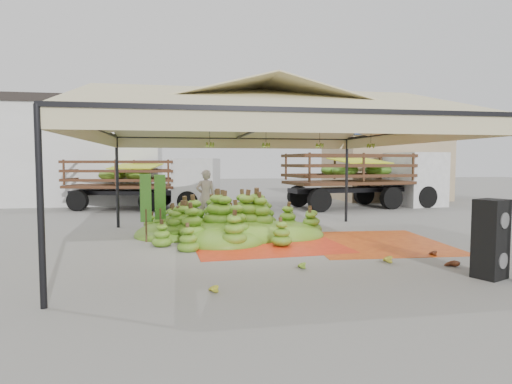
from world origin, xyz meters
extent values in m
plane|color=slate|center=(0.00, 0.00, 0.00)|extent=(90.00, 90.00, 0.00)
cylinder|color=black|center=(-4.00, -4.00, 1.50)|extent=(0.10, 0.10, 3.00)
cylinder|color=black|center=(-4.00, 4.00, 1.50)|extent=(0.10, 0.10, 3.00)
cylinder|color=black|center=(4.00, 4.00, 1.50)|extent=(0.10, 0.10, 3.00)
pyramid|color=#C1B689|center=(0.00, 0.00, 3.50)|extent=(8.00, 8.00, 1.00)
cube|color=black|center=(0.00, 0.00, 3.00)|extent=(8.00, 8.00, 0.08)
cube|color=#C1B689|center=(0.00, 0.00, 2.82)|extent=(8.00, 8.00, 0.36)
cube|color=silver|center=(-10.00, 14.00, 2.50)|extent=(14.00, 6.00, 5.00)
cube|color=black|center=(-10.00, 14.00, 5.20)|extent=(14.30, 6.30, 0.40)
cube|color=tan|center=(10.00, 13.00, 1.80)|extent=(6.00, 5.00, 3.60)
cube|color=navy|center=(10.00, 13.00, 3.85)|extent=(6.30, 5.30, 0.50)
cube|color=red|center=(0.24, 0.46, 0.01)|extent=(4.02, 3.85, 0.01)
cube|color=orange|center=(3.15, -0.05, 0.01)|extent=(3.78, 3.95, 0.01)
ellipsoid|color=#487B19|center=(-0.44, 1.69, 0.62)|extent=(5.92, 4.93, 1.23)
ellipsoid|color=gold|center=(2.30, -2.23, 0.11)|extent=(0.62, 0.58, 0.23)
ellipsoid|color=#ACA322|center=(-1.53, -3.70, 0.09)|extent=(0.41, 0.35, 0.18)
ellipsoid|color=#512412|center=(3.70, -1.78, 0.09)|extent=(0.46, 0.42, 0.17)
ellipsoid|color=#5A2A14|center=(3.49, -2.88, 0.10)|extent=(0.53, 0.49, 0.19)
ellipsoid|color=#55831B|center=(0.35, -2.40, 0.10)|extent=(0.49, 0.43, 0.19)
ellipsoid|color=#567E1A|center=(-1.20, 0.58, 2.62)|extent=(0.24, 0.24, 0.20)
ellipsoid|color=#567E1A|center=(0.30, 0.58, 2.62)|extent=(0.24, 0.24, 0.20)
ellipsoid|color=#567E1A|center=(1.80, 0.58, 2.62)|extent=(0.24, 0.24, 0.20)
ellipsoid|color=#567E1A|center=(3.30, 0.58, 2.62)|extent=(0.24, 0.24, 0.20)
cube|color=black|center=(3.70, -3.70, 0.37)|extent=(0.68, 0.64, 0.74)
cube|color=black|center=(3.70, -3.70, 1.11)|extent=(0.68, 0.64, 0.74)
imported|color=gray|center=(-1.07, 4.55, 0.95)|extent=(0.71, 0.48, 1.90)
cube|color=#542F1C|center=(-4.42, 9.86, 1.06)|extent=(5.48, 3.49, 0.12)
cube|color=silver|center=(-1.18, 9.05, 1.17)|extent=(2.31, 2.61, 2.33)
cylinder|color=black|center=(-6.44, 9.32, 0.46)|extent=(0.96, 0.52, 0.91)
cylinder|color=black|center=(-5.95, 11.29, 0.46)|extent=(0.96, 0.52, 0.91)
cylinder|color=black|center=(-3.29, 8.53, 0.46)|extent=(0.96, 0.52, 0.91)
cylinder|color=black|center=(-2.80, 10.50, 0.46)|extent=(0.96, 0.52, 0.91)
cylinder|color=black|center=(-1.62, 8.12, 0.46)|extent=(0.96, 0.52, 0.91)
cylinder|color=black|center=(-1.13, 10.08, 0.46)|extent=(0.96, 0.52, 0.91)
ellipsoid|color=#5C861C|center=(-4.42, 9.86, 1.57)|extent=(4.38, 2.75, 0.71)
cube|color=#C7D818|center=(-3.93, 9.74, 1.98)|extent=(2.46, 2.45, 0.25)
cube|color=#4F291A|center=(5.90, 8.44, 1.20)|extent=(6.04, 3.40, 0.14)
cube|color=white|center=(9.64, 8.97, 1.32)|extent=(2.39, 2.78, 2.64)
cylinder|color=black|center=(4.01, 7.02, 0.52)|extent=(1.07, 0.48, 1.03)
cylinder|color=black|center=(3.69, 9.29, 0.52)|extent=(1.07, 0.48, 1.03)
cylinder|color=black|center=(7.64, 7.53, 0.52)|extent=(1.07, 0.48, 1.03)
cylinder|color=black|center=(7.33, 9.80, 0.52)|extent=(1.07, 0.48, 1.03)
cylinder|color=black|center=(9.57, 7.80, 0.52)|extent=(1.07, 0.48, 1.03)
cylinder|color=black|center=(9.26, 10.07, 0.52)|extent=(1.07, 0.48, 1.03)
ellipsoid|color=#347117|center=(5.90, 8.44, 1.78)|extent=(4.83, 2.68, 0.80)
cube|color=#E4F81B|center=(6.46, 8.52, 2.24)|extent=(2.59, 2.58, 0.29)
camera|label=1|loc=(-2.01, -10.67, 2.16)|focal=30.00mm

